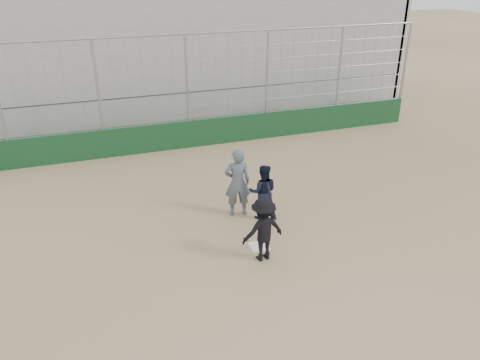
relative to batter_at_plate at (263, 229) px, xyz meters
name	(u,v)px	position (x,y,z in m)	size (l,w,h in m)	color
ground	(259,247)	(0.09, 0.46, -0.77)	(90.00, 90.00, 0.00)	olive
home_plate	(259,246)	(0.09, 0.46, -0.76)	(0.44, 0.44, 0.02)	white
backstop	(189,122)	(0.09, 7.46, 0.19)	(18.10, 0.25, 4.04)	#103519
bleachers	(160,44)	(0.09, 12.41, 2.15)	(20.25, 6.70, 6.98)	gray
batter_at_plate	(263,229)	(0.00, 0.00, 0.00)	(1.05, 0.77, 1.71)	black
catcher_crouched	(263,201)	(0.67, 1.72, -0.25)	(0.89, 0.78, 1.05)	black
umpire	(237,186)	(0.12, 2.14, 0.08)	(0.69, 0.45, 1.70)	#49525C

